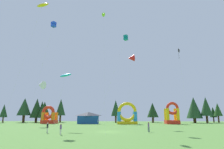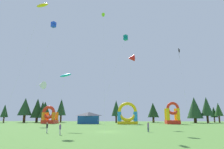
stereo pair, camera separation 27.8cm
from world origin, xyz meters
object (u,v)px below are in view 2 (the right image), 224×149
(kite_red_delta, at_px, (131,58))
(person_left_edge, at_px, (47,127))
(kite_cyan_parafoil, at_px, (66,75))
(kite_teal_box, at_px, (126,38))
(kite_yellow_parafoil, at_px, (42,5))
(inflatable_yellow_castle, at_px, (172,116))
(person_midfield, at_px, (60,128))
(festival_tent, at_px, (89,118))
(kite_black_diamond, at_px, (179,51))
(person_near_camera, at_px, (148,126))
(kite_lime_parafoil, at_px, (103,15))
(kite_blue_box, at_px, (54,25))
(kite_white_delta, at_px, (41,85))
(inflatable_orange_dome, at_px, (50,117))
(inflatable_blue_arch, at_px, (127,116))

(kite_red_delta, distance_m, person_left_edge, 29.16)
(kite_cyan_parafoil, bearing_deg, kite_teal_box, 4.15)
(kite_yellow_parafoil, xyz_separation_m, inflatable_yellow_castle, (30.79, 36.08, -19.52))
(kite_teal_box, relative_size, inflatable_yellow_castle, 2.95)
(person_midfield, relative_size, festival_tent, 0.25)
(kite_black_diamond, xyz_separation_m, person_near_camera, (-12.41, -21.24, -20.37))
(kite_lime_parafoil, relative_size, kite_blue_box, 1.01)
(kite_lime_parafoil, relative_size, kite_white_delta, 1.92)
(person_near_camera, bearing_deg, kite_lime_parafoil, -12.24)
(kite_cyan_parafoil, bearing_deg, person_near_camera, -20.44)
(kite_red_delta, xyz_separation_m, kite_blue_box, (-18.32, -9.45, 5.55))
(person_left_edge, distance_m, inflatable_orange_dome, 38.62)
(inflatable_yellow_castle, distance_m, festival_tent, 27.83)
(kite_blue_box, bearing_deg, inflatable_orange_dome, 108.90)
(kite_cyan_parafoil, xyz_separation_m, kite_blue_box, (-3.37, -0.08, 11.99))
(inflatable_yellow_castle, relative_size, festival_tent, 1.05)
(kite_yellow_parafoil, bearing_deg, person_near_camera, 12.87)
(person_midfield, bearing_deg, inflatable_blue_arch, -156.40)
(kite_white_delta, height_order, festival_tent, kite_white_delta)
(kite_lime_parafoil, bearing_deg, kite_cyan_parafoil, 158.83)
(kite_red_delta, relative_size, inflatable_orange_dome, 3.12)
(kite_black_diamond, xyz_separation_m, kite_cyan_parafoil, (-29.31, -14.94, -9.90))
(festival_tent, bearing_deg, person_near_camera, -63.67)
(kite_teal_box, xyz_separation_m, inflatable_orange_dome, (-26.14, 26.53, -18.21))
(kite_lime_parafoil, height_order, kite_cyan_parafoil, kite_lime_parafoil)
(inflatable_blue_arch, bearing_deg, kite_lime_parafoil, -101.69)
(kite_cyan_parafoil, relative_size, person_near_camera, 7.19)
(kite_blue_box, distance_m, inflatable_yellow_castle, 46.18)
(kite_black_diamond, relative_size, kite_red_delta, 1.17)
(kite_cyan_parafoil, distance_m, inflatable_orange_dome, 31.74)
(kite_white_delta, bearing_deg, kite_black_diamond, 2.15)
(kite_black_diamond, relative_size, kite_white_delta, 1.74)
(kite_blue_box, distance_m, kite_yellow_parafoil, 10.68)
(kite_lime_parafoil, height_order, kite_white_delta, kite_lime_parafoil)
(person_midfield, bearing_deg, kite_lime_parafoil, -171.60)
(person_left_edge, bearing_deg, kite_black_diamond, -107.60)
(person_near_camera, xyz_separation_m, festival_tent, (-15.74, 31.81, 0.95))
(person_left_edge, bearing_deg, inflatable_yellow_castle, -96.85)
(kite_red_delta, xyz_separation_m, person_midfield, (-11.98, -21.37, -16.93))
(person_midfield, bearing_deg, kite_blue_box, -111.06)
(kite_black_diamond, height_order, person_near_camera, kite_black_diamond)
(kite_blue_box, height_order, inflatable_yellow_castle, kite_blue_box)
(kite_red_delta, bearing_deg, kite_yellow_parafoil, -130.04)
(inflatable_yellow_castle, bearing_deg, person_left_edge, -130.20)
(kite_lime_parafoil, distance_m, person_midfield, 25.18)
(person_left_edge, bearing_deg, festival_tent, -58.82)
(kite_cyan_parafoil, distance_m, person_left_edge, 13.79)
(person_near_camera, relative_size, inflatable_orange_dome, 0.28)
(person_midfield, bearing_deg, kite_black_diamond, 176.53)
(inflatable_blue_arch, relative_size, festival_tent, 1.03)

